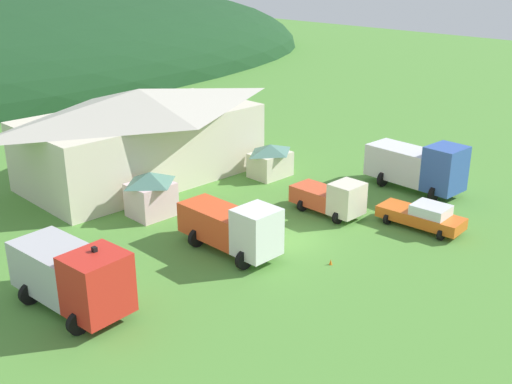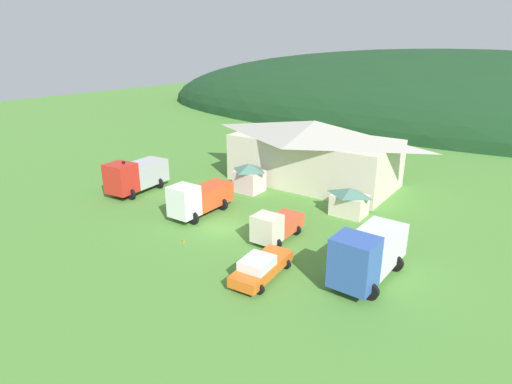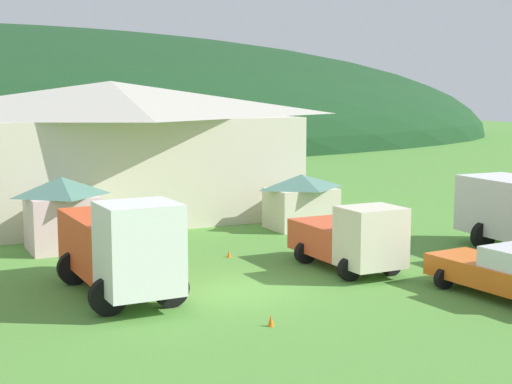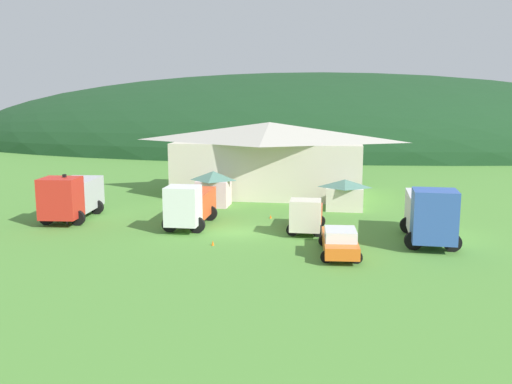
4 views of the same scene
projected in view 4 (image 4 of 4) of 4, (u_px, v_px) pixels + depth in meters
ground_plane at (240, 232)px, 38.34m from camera, size 200.00×200.00×0.00m
forested_hill_backdrop at (307, 145)px, 105.63m from camera, size 138.18×60.00×26.99m
depot_building at (269, 157)px, 52.63m from camera, size 18.39×9.48×6.81m
play_shed_cream at (345, 194)px, 45.62m from camera, size 3.18×2.38×2.52m
play_shed_pink at (213, 188)px, 47.27m from camera, size 2.86×2.56×2.97m
crane_truck_red at (71, 196)px, 41.92m from camera, size 3.74×6.86×3.46m
heavy_rig_white at (190, 204)px, 39.73m from camera, size 3.05×6.55×3.19m
light_truck_cream at (306, 215)px, 38.15m from camera, size 2.52×4.92×2.45m
box_truck_blue at (430, 213)px, 35.40m from camera, size 3.49×7.12×3.71m
service_pickup_orange at (340, 241)px, 32.71m from camera, size 2.62×5.42×1.66m
traffic_light_west at (65, 193)px, 40.28m from camera, size 0.20×0.32×3.67m
traffic_cone_near_pickup at (213, 245)px, 34.89m from camera, size 0.36×0.36×0.65m
traffic_cone_mid_row at (271, 218)px, 42.66m from camera, size 0.36×0.36×0.52m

